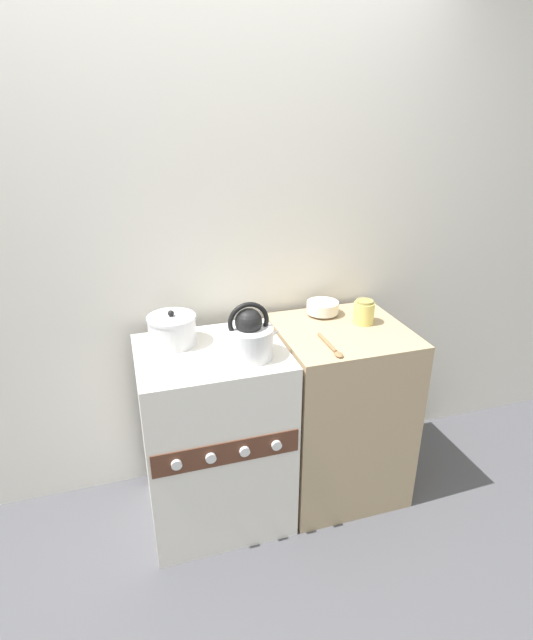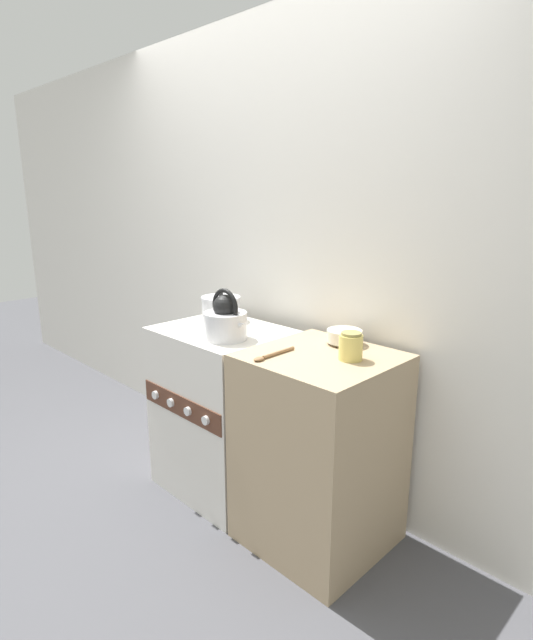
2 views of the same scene
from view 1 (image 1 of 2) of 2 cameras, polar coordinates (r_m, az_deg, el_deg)
ground_plane at (r=2.54m, az=-4.07°, el=-24.85°), size 12.00×12.00×0.00m
wall_back at (r=2.43m, az=-8.56°, el=7.81°), size 7.00×0.06×2.50m
stove at (r=2.43m, az=-5.90°, el=-13.04°), size 0.65×0.57×0.91m
counter at (r=2.62m, az=8.14°, el=-10.15°), size 0.61×0.59×0.91m
kettle at (r=2.10m, az=-1.98°, el=-1.92°), size 0.26×0.21×0.25m
cooking_pot at (r=2.26m, az=-10.72°, el=-1.12°), size 0.22×0.22×0.16m
enamel_bowl at (r=2.53m, az=6.42°, el=1.44°), size 0.16×0.16×0.07m
storage_jar at (r=2.46m, az=11.07°, el=0.89°), size 0.10×0.10×0.12m
wooden_spoon at (r=2.20m, az=7.42°, el=-3.07°), size 0.03×0.24×0.02m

